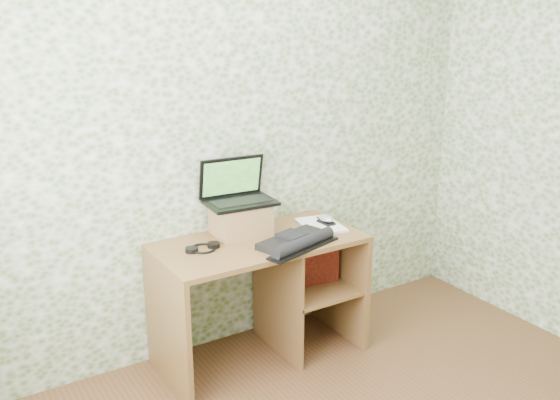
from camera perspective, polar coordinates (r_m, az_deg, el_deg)
wall_back at (r=3.71m, az=-4.41°, el=5.74°), size 3.50×0.00×3.50m
desk at (r=3.76m, az=-1.06°, el=-7.18°), size 1.20×0.60×0.75m
riser at (r=3.67m, az=-3.61°, el=-1.77°), size 0.33×0.28×0.19m
laptop at (r=3.66m, az=-3.98°, el=0.72°), size 0.41×0.31×0.26m
keyboard at (r=3.51m, az=1.56°, el=-3.80°), size 0.51×0.38×0.07m
headphones at (r=3.49m, az=-7.06°, el=-4.37°), size 0.21×0.15×0.03m
notepad at (r=3.83m, az=3.75°, el=-2.30°), size 0.28×0.35×0.01m
mouse at (r=3.83m, az=4.25°, el=-1.85°), size 0.08×0.12×0.04m
pen at (r=3.87m, az=4.04°, el=-1.90°), size 0.01×0.16×0.01m
red_box at (r=3.88m, az=3.38°, el=-5.34°), size 0.28×0.13×0.32m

